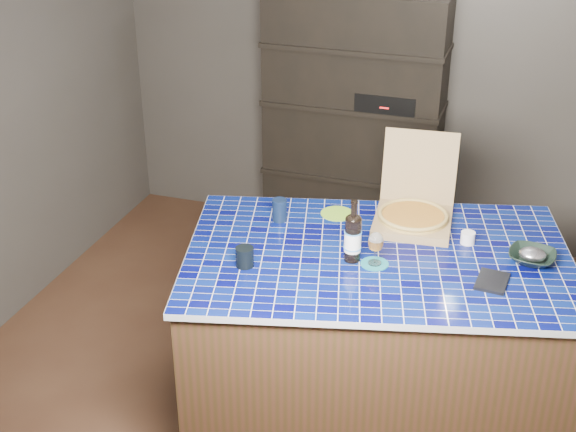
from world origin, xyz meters
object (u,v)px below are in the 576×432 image
(mead_bottle, at_px, (353,237))
(bowl, at_px, (532,257))
(dvd_case, at_px, (492,281))
(kitchen_island, at_px, (373,340))
(wine_glass, at_px, (376,243))
(pizza_box, at_px, (414,213))

(mead_bottle, bearing_deg, bowl, 16.89)
(mead_bottle, relative_size, dvd_case, 1.66)
(mead_bottle, xyz_separation_m, bowl, (0.79, 0.24, -0.09))
(kitchen_island, xyz_separation_m, wine_glass, (0.00, -0.10, 0.60))
(pizza_box, xyz_separation_m, mead_bottle, (-0.20, -0.45, 0.06))
(kitchen_island, bearing_deg, wine_glass, -101.39)
(dvd_case, bearing_deg, wine_glass, -174.26)
(dvd_case, distance_m, bowl, 0.29)
(kitchen_island, height_order, pizza_box, pizza_box)
(bowl, bearing_deg, dvd_case, -122.67)
(pizza_box, bearing_deg, wine_glass, -106.31)
(pizza_box, bearing_deg, mead_bottle, -119.04)
(pizza_box, distance_m, mead_bottle, 0.49)
(kitchen_island, bearing_deg, pizza_box, 60.73)
(kitchen_island, relative_size, dvd_case, 11.03)
(bowl, bearing_deg, mead_bottle, -163.11)
(wine_glass, xyz_separation_m, bowl, (0.68, 0.25, -0.09))
(mead_bottle, bearing_deg, kitchen_island, 41.45)
(mead_bottle, bearing_deg, pizza_box, 65.74)
(kitchen_island, distance_m, pizza_box, 0.66)
(kitchen_island, distance_m, bowl, 0.87)
(kitchen_island, xyz_separation_m, bowl, (0.68, 0.15, 0.52))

